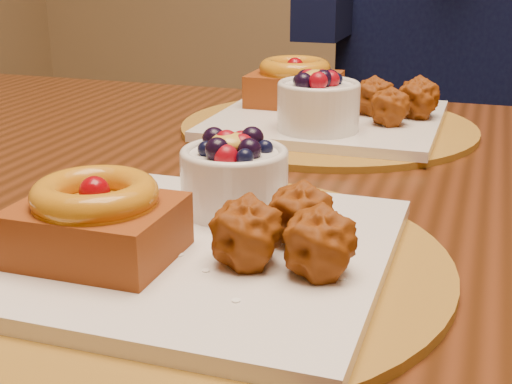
% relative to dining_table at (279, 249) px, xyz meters
% --- Properties ---
extents(dining_table, '(1.60, 0.90, 0.76)m').
position_rel_dining_table_xyz_m(dining_table, '(0.00, 0.00, 0.00)').
color(dining_table, '#351909').
rests_on(dining_table, ground).
extents(place_setting_near, '(0.38, 0.38, 0.09)m').
position_rel_dining_table_xyz_m(place_setting_near, '(-0.00, -0.22, 0.10)').
color(place_setting_near, brown).
rests_on(place_setting_near, dining_table).
extents(place_setting_far, '(0.38, 0.38, 0.09)m').
position_rel_dining_table_xyz_m(place_setting_far, '(-0.00, 0.21, 0.11)').
color(place_setting_far, brown).
rests_on(place_setting_far, dining_table).
extents(chair_far, '(0.57, 0.57, 1.00)m').
position_rel_dining_table_xyz_m(chair_far, '(0.08, 0.97, -0.12)').
color(chair_far, black).
rests_on(chair_far, ground).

